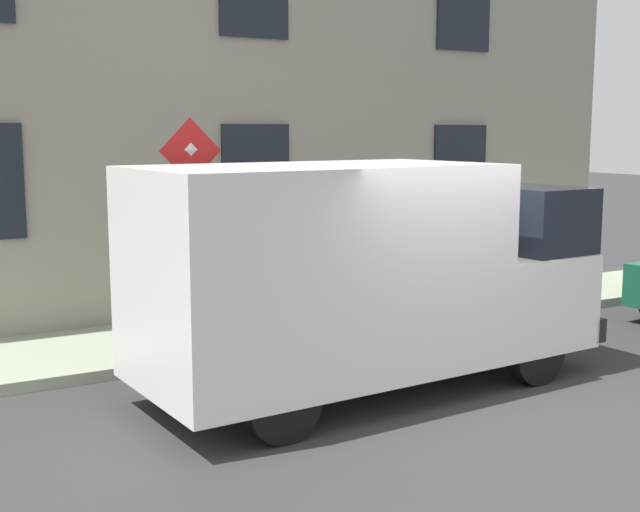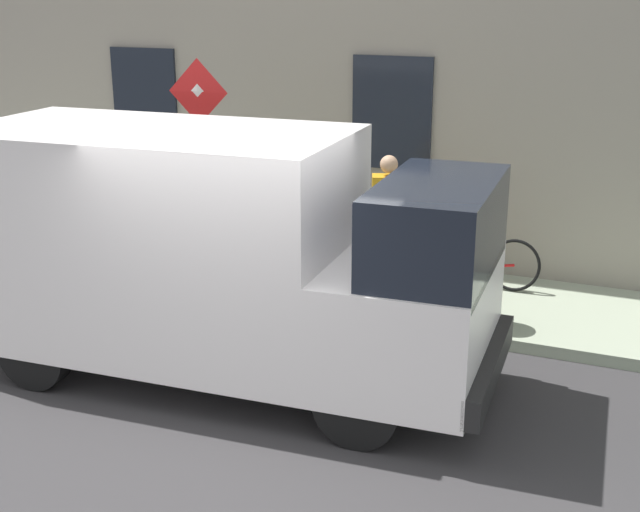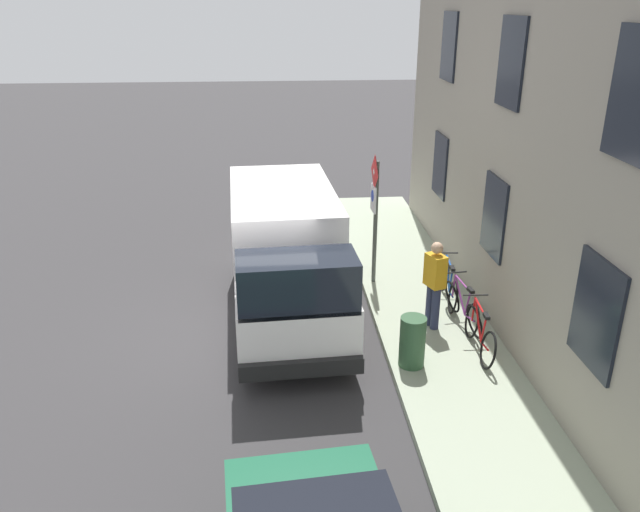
{
  "view_description": "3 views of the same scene",
  "coord_description": "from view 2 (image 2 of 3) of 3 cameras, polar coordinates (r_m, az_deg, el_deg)",
  "views": [
    {
      "loc": [
        -6.8,
        5.41,
        2.85
      ],
      "look_at": [
        2.41,
        0.15,
        1.26
      ],
      "focal_mm": 46.93,
      "sensor_mm": 36.0,
      "label": 1
    },
    {
      "loc": [
        -6.14,
        -3.5,
        3.81
      ],
      "look_at": [
        2.17,
        0.01,
        0.92
      ],
      "focal_mm": 47.37,
      "sensor_mm": 36.0,
      "label": 2
    },
    {
      "loc": [
        0.52,
        -10.74,
        5.94
      ],
      "look_at": [
        1.39,
        0.2,
        1.44
      ],
      "focal_mm": 35.19,
      "sensor_mm": 36.0,
      "label": 3
    }
  ],
  "objects": [
    {
      "name": "ground_plane",
      "position": [
        8.03,
        -6.09,
        -10.67
      ],
      "size": [
        80.0,
        80.0,
        0.0
      ],
      "primitive_type": "plane",
      "color": "#343234"
    },
    {
      "name": "sidewalk_slab",
      "position": [
        10.96,
        2.83,
        -2.22
      ],
      "size": [
        2.18,
        16.17,
        0.14
      ],
      "primitive_type": "cube",
      "color": "#9CA88E",
      "rests_on": "ground_plane"
    },
    {
      "name": "building_facade",
      "position": [
        11.67,
        5.62,
        15.84
      ],
      "size": [
        0.75,
        14.17,
        6.87
      ],
      "color": "gray",
      "rests_on": "ground_plane"
    },
    {
      "name": "sign_post_stacked",
      "position": [
        10.43,
        -8.05,
        7.51
      ],
      "size": [
        0.15,
        0.56,
        2.74
      ],
      "color": "#474C47",
      "rests_on": "sidewalk_slab"
    },
    {
      "name": "delivery_van",
      "position": [
        8.36,
        -7.16,
        0.39
      ],
      "size": [
        2.3,
        5.43,
        2.5
      ],
      "rotation": [
        0.0,
        0.0,
        4.77
      ],
      "color": "white",
      "rests_on": "ground_plane"
    },
    {
      "name": "bicycle_red",
      "position": [
        10.97,
        10.31,
        -0.04
      ],
      "size": [
        0.46,
        1.72,
        0.89
      ],
      "rotation": [
        0.0,
        0.0,
        1.52
      ],
      "color": "black",
      "rests_on": "sidewalk_slab"
    },
    {
      "name": "bicycle_purple",
      "position": [
        11.22,
        5.25,
        0.58
      ],
      "size": [
        0.47,
        1.72,
        0.89
      ],
      "rotation": [
        0.0,
        0.0,
        1.69
      ],
      "color": "black",
      "rests_on": "sidewalk_slab"
    },
    {
      "name": "bicycle_blue",
      "position": [
        11.55,
        0.45,
        1.16
      ],
      "size": [
        0.46,
        1.71,
        0.89
      ],
      "rotation": [
        0.0,
        0.0,
        1.46
      ],
      "color": "black",
      "rests_on": "sidewalk_slab"
    },
    {
      "name": "pedestrian",
      "position": [
        10.49,
        4.59,
        2.57
      ],
      "size": [
        0.38,
        0.47,
        1.72
      ],
      "rotation": [
        0.0,
        0.0,
        3.5
      ],
      "color": "#262B47",
      "rests_on": "sidewalk_slab"
    },
    {
      "name": "litter_bin",
      "position": [
        9.69,
        10.64,
        -1.98
      ],
      "size": [
        0.44,
        0.44,
        0.9
      ],
      "primitive_type": "cylinder",
      "color": "#2D5133",
      "rests_on": "sidewalk_slab"
    }
  ]
}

